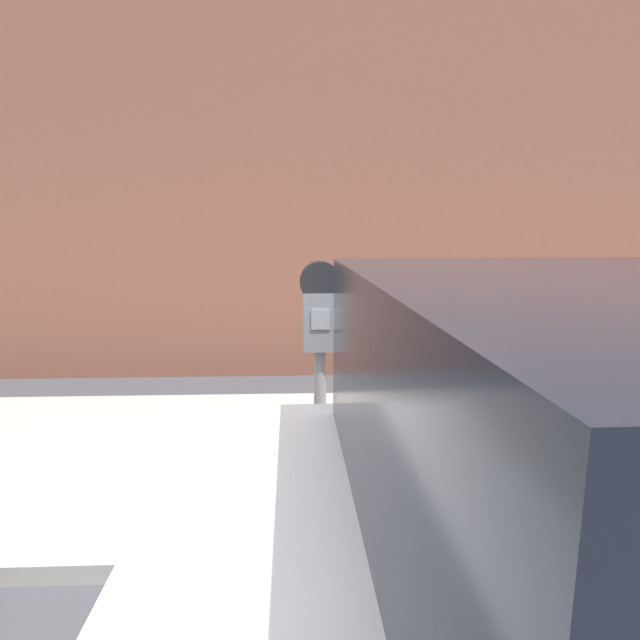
{
  "coord_description": "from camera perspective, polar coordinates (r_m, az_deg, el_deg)",
  "views": [
    {
      "loc": [
        0.22,
        -1.63,
        1.89
      ],
      "look_at": [
        0.32,
        0.99,
        1.41
      ],
      "focal_mm": 28.0,
      "sensor_mm": 36.0,
      "label": 1
    }
  ],
  "objects": [
    {
      "name": "sidewalk",
      "position": [
        4.25,
        -5.18,
        -15.2
      ],
      "size": [
        24.0,
        2.8,
        0.12
      ],
      "color": "#BCB7AD",
      "rests_on": "ground_plane"
    },
    {
      "name": "parking_meter",
      "position": [
        2.7,
        0.0,
        -2.97
      ],
      "size": [
        0.21,
        0.15,
        1.61
      ],
      "color": "gray",
      "rests_on": "sidewalk"
    },
    {
      "name": "building_facade",
      "position": [
        6.64,
        -4.47,
        23.7
      ],
      "size": [
        24.0,
        0.3,
        6.86
      ],
      "color": "#935642",
      "rests_on": "ground_plane"
    }
  ]
}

